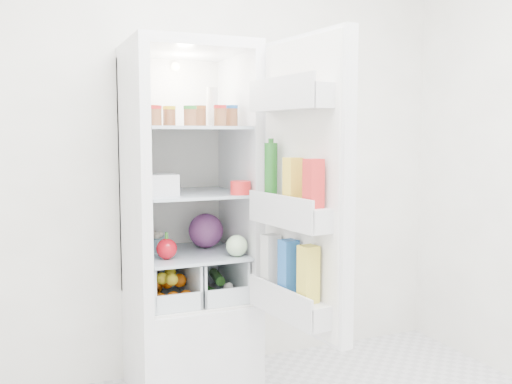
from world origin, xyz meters
name	(u,v)px	position (x,y,z in m)	size (l,w,h in m)	color
room_walls	(352,58)	(0.00, 0.00, 1.59)	(3.02, 3.02, 2.61)	silver
refrigerator	(187,265)	(-0.20, 1.25, 0.67)	(0.60, 0.60, 1.80)	silver
shelf_low	(190,254)	(-0.20, 1.19, 0.74)	(0.49, 0.53, 0.01)	#A8B8C5
shelf_mid	(189,194)	(-0.20, 1.19, 1.05)	(0.49, 0.53, 0.01)	#A8B8C5
shelf_top	(189,128)	(-0.20, 1.19, 1.38)	(0.49, 0.53, 0.01)	#A8B8C5
crisper_left	(167,281)	(-0.32, 1.19, 0.61)	(0.23, 0.46, 0.22)	silver
crisper_right	(213,276)	(-0.08, 1.19, 0.61)	(0.23, 0.46, 0.22)	silver
condiment_jars	(189,118)	(-0.22, 1.10, 1.43)	(0.46, 0.32, 0.08)	#B21919
squeeze_bottle	(212,107)	(-0.08, 1.17, 1.49)	(0.06, 0.06, 0.20)	white
tub_white	(160,185)	(-0.37, 1.10, 1.11)	(0.16, 0.16, 0.10)	silver
tin_red	(241,188)	(-0.01, 0.97, 1.09)	(0.10, 0.10, 0.07)	red
foil_tray	(164,189)	(-0.32, 1.21, 1.08)	(0.16, 0.12, 0.04)	#BABABF
red_cabbage	(206,231)	(-0.09, 1.27, 0.84)	(0.18, 0.18, 0.18)	#4F1E59
bell_pepper	(167,249)	(-0.35, 1.07, 0.80)	(0.10, 0.10, 0.10)	red
mushroom_bowl	(153,244)	(-0.36, 1.29, 0.78)	(0.15, 0.15, 0.07)	#81ACC1
salad_bag	(237,246)	(-0.02, 1.00, 0.80)	(0.11, 0.11, 0.11)	#B8DDA6
citrus_pile	(168,287)	(-0.33, 1.15, 0.59)	(0.20, 0.31, 0.16)	orange
veg_pile	(214,285)	(-0.07, 1.18, 0.56)	(0.16, 0.30, 0.10)	#1D4F1A
fridge_door	(301,193)	(0.14, 0.61, 1.09)	(0.24, 0.60, 1.30)	silver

